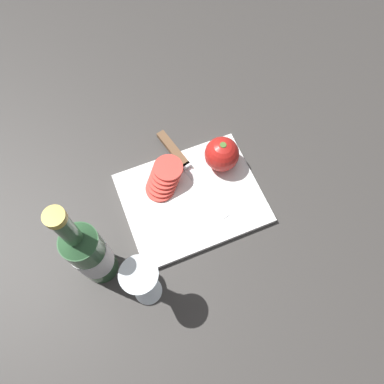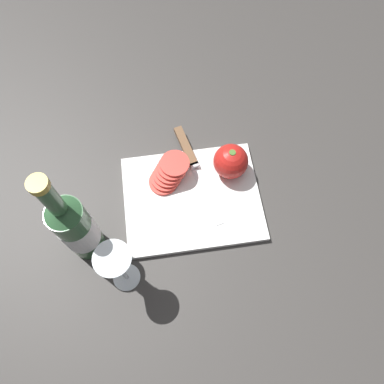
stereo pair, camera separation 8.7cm
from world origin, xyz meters
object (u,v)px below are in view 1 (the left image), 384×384
wine_bottle (89,253)px  wine_glass (142,280)px  knife (179,157)px  whole_tomato (222,154)px  tomato_slice_stack_near (164,178)px

wine_bottle → wine_glass: bearing=131.6°
knife → wine_glass: bearing=-46.3°
wine_glass → wine_bottle: bearing=-48.4°
wine_bottle → knife: bearing=-143.8°
whole_tomato → tomato_slice_stack_near: 0.15m
wine_bottle → wine_glass: 0.12m
whole_tomato → knife: bearing=-29.6°
wine_bottle → whole_tomato: (-0.35, -0.14, -0.06)m
whole_tomato → tomato_slice_stack_near: size_ratio=0.82×
knife → tomato_slice_stack_near: size_ratio=2.68×
whole_tomato → knife: size_ratio=0.31×
wine_glass → knife: wine_glass is taller
wine_bottle → tomato_slice_stack_near: size_ratio=3.17×
wine_glass → knife: bearing=-122.9°
wine_bottle → knife: 0.34m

